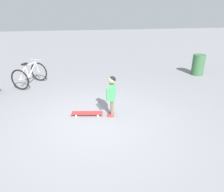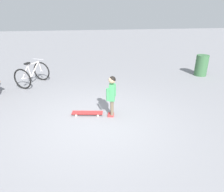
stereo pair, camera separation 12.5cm
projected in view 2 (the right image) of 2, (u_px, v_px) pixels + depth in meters
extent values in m
plane|color=gray|center=(94.00, 123.00, 4.92)|extent=(50.00, 50.00, 0.00)
cylinder|color=brown|center=(112.00, 108.00, 5.13)|extent=(0.08, 0.08, 0.42)
cube|color=#B73333|center=(111.00, 116.00, 5.21)|extent=(0.11, 0.16, 0.05)
cylinder|color=brown|center=(112.00, 106.00, 5.23)|extent=(0.08, 0.08, 0.42)
cube|color=#B73333|center=(111.00, 114.00, 5.32)|extent=(0.11, 0.16, 0.05)
cube|color=#3F9959|center=(112.00, 92.00, 5.02)|extent=(0.27, 0.19, 0.40)
cylinder|color=#3F9959|center=(107.00, 95.00, 4.88)|extent=(0.06, 0.06, 0.32)
cylinder|color=#3F9959|center=(115.00, 90.00, 5.16)|extent=(0.06, 0.06, 0.32)
sphere|color=tan|center=(112.00, 80.00, 4.90)|extent=(0.17, 0.17, 0.17)
sphere|color=black|center=(112.00, 79.00, 4.89)|extent=(0.16, 0.16, 0.16)
cube|color=#B22D2D|center=(87.00, 113.00, 5.29)|extent=(0.33, 0.81, 0.02)
cube|color=#B7B7BC|center=(77.00, 113.00, 5.30)|extent=(0.11, 0.05, 0.02)
cube|color=#B7B7BC|center=(98.00, 113.00, 5.29)|extent=(0.11, 0.05, 0.02)
cylinder|color=beige|center=(76.00, 115.00, 5.24)|extent=(0.04, 0.06, 0.06)
cylinder|color=beige|center=(77.00, 112.00, 5.37)|extent=(0.04, 0.06, 0.06)
cylinder|color=beige|center=(98.00, 115.00, 5.23)|extent=(0.04, 0.06, 0.06)
cylinder|color=beige|center=(98.00, 113.00, 5.37)|extent=(0.04, 0.06, 0.06)
torus|color=black|center=(42.00, 71.00, 7.82)|extent=(0.39, 0.64, 0.71)
torus|color=black|center=(22.00, 79.00, 6.94)|extent=(0.39, 0.64, 0.71)
cylinder|color=#B7B7BC|center=(42.00, 71.00, 7.82)|extent=(0.08, 0.08, 0.06)
cylinder|color=#B7B7BC|center=(22.00, 79.00, 6.94)|extent=(0.08, 0.08, 0.06)
cylinder|color=silver|center=(35.00, 69.00, 7.46)|extent=(0.47, 0.29, 0.48)
cylinder|color=silver|center=(33.00, 63.00, 7.33)|extent=(0.53, 0.32, 0.06)
cylinder|color=silver|center=(29.00, 71.00, 7.20)|extent=(0.14, 0.10, 0.48)
cylinder|color=silver|center=(27.00, 78.00, 7.14)|extent=(0.39, 0.24, 0.08)
cylinder|color=silver|center=(25.00, 72.00, 7.01)|extent=(0.32, 0.20, 0.40)
cylinder|color=silver|center=(40.00, 66.00, 7.70)|extent=(0.13, 0.09, 0.41)
cube|color=black|center=(27.00, 63.00, 7.05)|extent=(0.24, 0.20, 0.05)
cylinder|color=#B7B7BC|center=(38.00, 59.00, 7.55)|extent=(0.25, 0.41, 0.02)
cylinder|color=#38663D|center=(201.00, 65.00, 8.38)|extent=(0.49, 0.49, 0.84)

